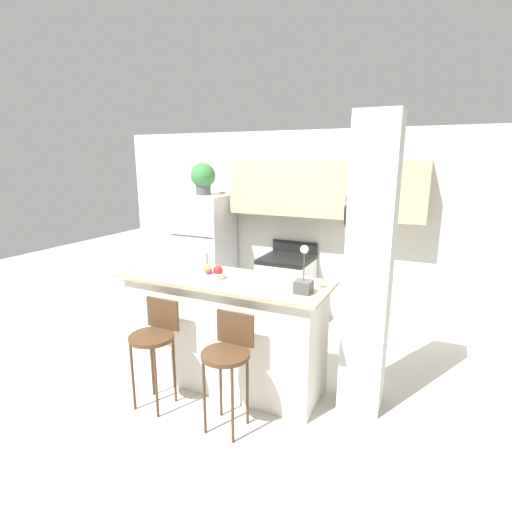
{
  "coord_description": "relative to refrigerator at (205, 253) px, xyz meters",
  "views": [
    {
      "loc": [
        1.83,
        -3.13,
        2.18
      ],
      "look_at": [
        0.0,
        0.71,
        1.14
      ],
      "focal_mm": 28.0,
      "sensor_mm": 36.0,
      "label": 1
    }
  ],
  "objects": [
    {
      "name": "orchid_vase",
      "position": [
        2.11,
        -1.77,
        0.35
      ],
      "size": [
        0.14,
        0.14,
        0.41
      ],
      "color": "#4C4C51",
      "rests_on": "counter_bar"
    },
    {
      "name": "potted_plant_on_fridge",
      "position": [
        -0.0,
        0.0,
        1.09
      ],
      "size": [
        0.34,
        0.34,
        0.44
      ],
      "color": "#4C4C51",
      "rests_on": "refrigerator"
    },
    {
      "name": "ground_plane",
      "position": [
        1.29,
        -1.68,
        -0.84
      ],
      "size": [
        14.0,
        14.0,
        0.0
      ],
      "primitive_type": "plane",
      "color": "beige"
    },
    {
      "name": "bar_stool_left",
      "position": [
        0.91,
        -2.27,
        -0.19
      ],
      "size": [
        0.39,
        0.39,
        0.97
      ],
      "color": "#4C331E",
      "rests_on": "ground_plane"
    },
    {
      "name": "counter_bar",
      "position": [
        1.29,
        -1.68,
        -0.29
      ],
      "size": [
        2.03,
        0.73,
        1.09
      ],
      "color": "silver",
      "rests_on": "ground_plane"
    },
    {
      "name": "fruit_bowl",
      "position": [
        1.2,
        -1.73,
        0.29
      ],
      "size": [
        0.22,
        0.22,
        0.12
      ],
      "color": "silver",
      "rests_on": "counter_bar"
    },
    {
      "name": "stove_range",
      "position": [
        1.27,
        0.01,
        -0.38
      ],
      "size": [
        0.65,
        0.66,
        1.07
      ],
      "color": "white",
      "rests_on": "ground_plane"
    },
    {
      "name": "pillar_right",
      "position": [
        2.59,
        -1.5,
        0.44
      ],
      "size": [
        0.38,
        0.32,
        2.55
      ],
      "color": "silver",
      "rests_on": "ground_plane"
    },
    {
      "name": "bar_stool_right",
      "position": [
        1.66,
        -2.27,
        -0.19
      ],
      "size": [
        0.39,
        0.39,
        0.97
      ],
      "color": "#4C331E",
      "rests_on": "ground_plane"
    },
    {
      "name": "trash_bin",
      "position": [
        0.58,
        -0.23,
        -0.65
      ],
      "size": [
        0.28,
        0.28,
        0.38
      ],
      "color": "#59595B",
      "rests_on": "ground_plane"
    },
    {
      "name": "refrigerator",
      "position": [
        0.0,
        0.0,
        0.0
      ],
      "size": [
        0.72,
        0.67,
        1.68
      ],
      "color": "silver",
      "rests_on": "ground_plane"
    },
    {
      "name": "wall_back",
      "position": [
        1.44,
        0.31,
        0.65
      ],
      "size": [
        5.6,
        0.38,
        2.55
      ],
      "color": "silver",
      "rests_on": "ground_plane"
    }
  ]
}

